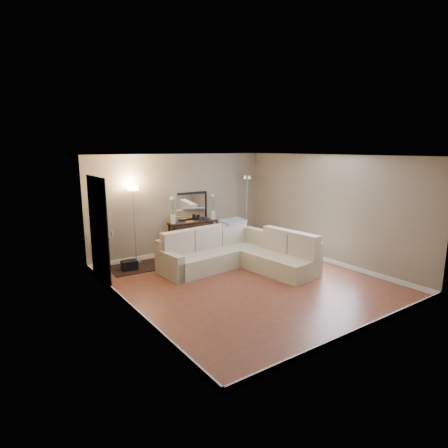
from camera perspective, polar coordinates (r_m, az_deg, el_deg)
floor at (r=7.94m, az=3.35°, el=-8.79°), size 5.00×5.50×0.01m
ceiling at (r=7.45m, az=3.59°, el=10.39°), size 5.00×5.50×0.01m
wall_back at (r=9.87m, az=-6.54°, el=3.01°), size 5.00×0.02×2.60m
wall_front at (r=5.74m, az=20.84°, el=-3.88°), size 5.00×0.02×2.60m
wall_left at (r=6.37m, az=-14.54°, el=-2.01°), size 0.02×5.50×2.60m
wall_right at (r=9.33m, az=15.65°, el=2.16°), size 0.02×5.50×2.60m
baseboard_back at (r=10.11m, az=-6.31°, el=-4.04°), size 5.00×0.03×0.10m
baseboard_front at (r=6.19m, az=19.79°, el=-15.06°), size 5.00×0.03×0.10m
baseboard_left at (r=6.78m, az=-13.80°, el=-12.31°), size 0.03×5.50×0.10m
baseboard_right at (r=9.59m, az=15.15°, el=-5.24°), size 0.03×5.50×0.10m
doorway at (r=8.00m, az=-18.57°, el=-0.98°), size 0.02×1.20×2.20m
switch_plate at (r=7.19m, az=-16.67°, el=-1.42°), size 0.02×0.08×0.12m
sectional_sofa at (r=8.72m, az=1.91°, el=-4.49°), size 2.88×2.61×0.93m
throw_blanket at (r=9.35m, az=1.38°, el=0.47°), size 0.72×0.48×0.09m
console_table at (r=9.94m, az=-5.09°, el=-1.72°), size 1.40×0.47×0.85m
leaning_mirror at (r=9.99m, az=-5.14°, el=2.69°), size 0.98×0.11×0.76m
table_decor at (r=9.86m, az=-4.58°, el=0.47°), size 0.59×0.14×0.14m
flower_vase_left at (r=9.61m, az=-7.81°, el=1.76°), size 0.16×0.14×0.73m
flower_vase_right at (r=10.11m, az=-1.71°, el=2.36°), size 0.16×0.14×0.73m
floor_lamp_lit at (r=9.10m, az=-13.59°, el=2.13°), size 0.28×0.28×1.86m
floor_lamp_unlit at (r=10.66m, az=3.52°, el=4.25°), size 0.35×0.35×1.98m
charcoal_rug at (r=9.05m, az=-13.13°, el=-6.43°), size 1.27×0.99×0.02m
black_bag at (r=8.86m, az=-14.22°, el=-6.11°), size 0.36×0.27×0.22m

